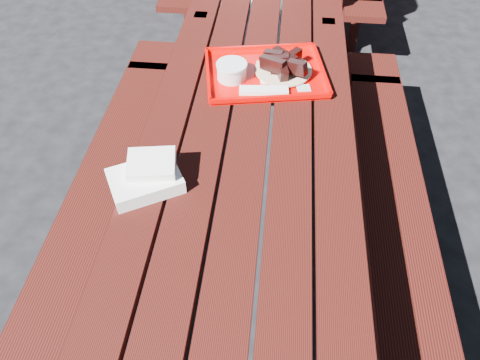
{
  "coord_description": "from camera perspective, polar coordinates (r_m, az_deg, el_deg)",
  "views": [
    {
      "loc": [
        0.1,
        -1.09,
        1.83
      ],
      "look_at": [
        0.0,
        -0.15,
        0.82
      ],
      "focal_mm": 35.0,
      "sensor_mm": 36.0,
      "label": 1
    }
  ],
  "objects": [
    {
      "name": "far_tray",
      "position": [
        1.89,
        2.88,
        13.02
      ],
      "size": [
        0.52,
        0.44,
        0.08
      ],
      "color": "#D30100",
      "rests_on": "picnic_table_near"
    },
    {
      "name": "white_cloth",
      "position": [
        1.47,
        -11.26,
        0.45
      ],
      "size": [
        0.26,
        0.24,
        0.09
      ],
      "color": "white",
      "rests_on": "picnic_table_near"
    },
    {
      "name": "ground",
      "position": [
        2.13,
        0.42,
        -12.19
      ],
      "size": [
        60.0,
        60.0,
        0.0
      ],
      "primitive_type": "plane",
      "color": "black",
      "rests_on": "ground"
    },
    {
      "name": "picnic_table_near",
      "position": [
        1.67,
        0.52,
        -2.32
      ],
      "size": [
        1.41,
        2.4,
        0.75
      ],
      "color": "#38110A",
      "rests_on": "ground"
    }
  ]
}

